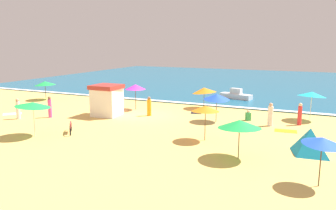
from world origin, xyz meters
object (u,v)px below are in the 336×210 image
Objects in this scene: beach_umbrella_3 at (204,90)px; beach_umbrella_5 at (45,83)px; lifeguard_cabana at (107,100)px; beach_umbrella_0 at (33,105)px; beachgoer_7 at (50,107)px; beach_umbrella_4 at (312,94)px; beachgoer_2 at (300,114)px; beachgoer_5 at (248,116)px; beachgoer_6 at (270,115)px; beach_umbrella_1 at (205,109)px; beachgoer_1 at (18,109)px; beach_tent at (310,141)px; beach_umbrella_8 at (322,141)px; small_boat_0 at (236,95)px; beach_umbrella_2 at (240,124)px; beach_umbrella_6 at (217,97)px; beachgoer_4 at (149,107)px; beach_umbrella_7 at (135,87)px; parked_bicycle at (71,127)px.

beach_umbrella_5 is at bearing -171.16° from beach_umbrella_3.
lifeguard_cabana is at bearing -134.65° from beach_umbrella_3.
beachgoer_7 is (-3.19, 4.69, -1.27)m from beach_umbrella_0.
beach_umbrella_3 is at bearing 173.44° from beach_umbrella_4.
beachgoer_5 is at bearing -178.78° from beachgoer_2.
beachgoer_6 is (-1.94, -1.22, -0.01)m from beachgoer_2.
beach_umbrella_1 is (10.43, 3.80, -0.08)m from beach_umbrella_0.
beach_umbrella_4 is 23.32m from beachgoer_1.
beach_tent is (9.53, -10.04, -0.96)m from beach_umbrella_3.
beach_umbrella_1 is 15.60m from beachgoer_1.
beach_umbrella_8 reaches higher than beach_umbrella_1.
lifeguard_cabana reaches higher than beachgoer_7.
beach_umbrella_4 is 1.66× the size of beachgoer_7.
beach_umbrella_2 is at bearing -75.96° from small_boat_0.
lifeguard_cabana is at bearing 160.58° from beach_umbrella_1.
lifeguard_cabana reaches higher than beach_umbrella_6.
beach_umbrella_4 is 1.73× the size of beachgoer_1.
beach_umbrella_6 is (-3.56, 7.67, 0.07)m from beach_umbrella_2.
beachgoer_6 reaches higher than beachgoer_4.
beachgoer_4 is at bearing 29.48° from beachgoer_7.
beach_umbrella_0 is 1.30× the size of beach_tent.
beach_umbrella_6 is 1.61× the size of beachgoer_2.
beach_umbrella_0 is at bearing -48.10° from beach_umbrella_5.
beach_umbrella_3 is 16.01m from beachgoer_1.
beach_umbrella_8 is at bearing -25.77° from lifeguard_cabana.
beach_umbrella_2 is at bearing -65.13° from beach_umbrella_6.
beach_umbrella_5 is 11.43m from beach_umbrella_7.
beachgoer_7 reaches higher than parked_bicycle.
beach_umbrella_8 is (15.56, -11.17, -0.08)m from beach_umbrella_7.
beachgoer_7 is at bearing -161.21° from beach_umbrella_6.
beach_umbrella_5 is at bearing 160.24° from lifeguard_cabana.
beachgoer_2 is 11.82m from beachgoer_4.
lifeguard_cabana is at bearing -19.76° from beach_umbrella_5.
beach_umbrella_6 is (-0.86, 5.24, -0.08)m from beach_umbrella_1.
beachgoer_2 is 3.80m from beachgoer_5.
beach_umbrella_5 is at bearing 121.46° from beachgoer_1.
beach_umbrella_1 reaches higher than beachgoer_7.
beachgoer_2 is (25.44, -0.49, -0.95)m from beach_umbrella_5.
beach_umbrella_8 is at bearing -70.82° from beachgoer_6.
beach_umbrella_7 reaches higher than beach_umbrella_1.
parked_bicycle is at bearing -137.16° from beach_umbrella_6.
beach_umbrella_5 is 23.58m from beachgoer_6.
beach_tent is 8.34m from beachgoer_5.
beach_umbrella_5 is at bearing 174.13° from beach_umbrella_6.
beach_umbrella_7 is at bearing 75.03° from lifeguard_cabana.
beachgoer_6 is (3.16, 5.53, -1.22)m from beach_umbrella_1.
beach_umbrella_2 reaches higher than small_boat_0.
beach_umbrella_3 is 0.89× the size of beach_umbrella_7.
beachgoer_4 is 0.93× the size of beachgoer_7.
beachgoer_2 is at bearing -52.81° from small_boat_0.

